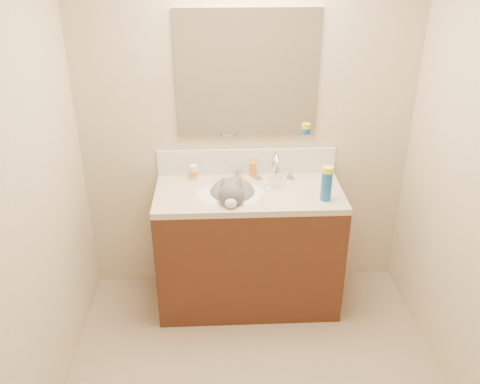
{
  "coord_description": "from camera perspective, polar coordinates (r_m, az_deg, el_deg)",
  "views": [
    {
      "loc": [
        -0.2,
        -1.91,
        2.32
      ],
      "look_at": [
        -0.06,
        0.92,
        0.88
      ],
      "focal_mm": 38.0,
      "sensor_mm": 36.0,
      "label": 1
    }
  ],
  "objects": [
    {
      "name": "faucet",
      "position": [
        3.34,
        3.97,
        2.55
      ],
      "size": [
        0.28,
        0.2,
        0.21
      ],
      "color": "silver",
      "rests_on": "counter_slab"
    },
    {
      "name": "mirror",
      "position": [
        3.25,
        0.82,
        13.02
      ],
      "size": [
        0.9,
        0.02,
        0.8
      ],
      "primitive_type": "cube",
      "color": "white",
      "rests_on": "room_shell"
    },
    {
      "name": "room_shell",
      "position": [
        2.09,
        2.86,
        3.43
      ],
      "size": [
        2.24,
        2.54,
        2.52
      ],
      "color": "#BCAC8B",
      "rests_on": "ground"
    },
    {
      "name": "amber_bottle",
      "position": [
        3.41,
        1.47,
        2.55
      ],
      "size": [
        0.05,
        0.05,
        0.1
      ],
      "primitive_type": "cylinder",
      "rotation": [
        0.0,
        0.0,
        0.26
      ],
      "color": "orange",
      "rests_on": "counter_slab"
    },
    {
      "name": "spray_can",
      "position": [
        3.14,
        9.67,
        0.65
      ],
      "size": [
        0.08,
        0.08,
        0.18
      ],
      "primitive_type": "cylinder",
      "rotation": [
        0.0,
        0.0,
        -0.14
      ],
      "color": "#16519F",
      "rests_on": "counter_slab"
    },
    {
      "name": "counter_slab",
      "position": [
        3.25,
        1.02,
        -0.21
      ],
      "size": [
        1.2,
        0.55,
        0.04
      ],
      "primitive_type": "cube",
      "color": "#C1B297",
      "rests_on": "vanity_cabinet"
    },
    {
      "name": "pill_label",
      "position": [
        3.39,
        -5.19,
        2.15
      ],
      "size": [
        0.08,
        0.08,
        0.04
      ],
      "primitive_type": "cylinder",
      "rotation": [
        0.0,
        0.0,
        0.4
      ],
      "color": "orange",
      "rests_on": "pill_bottle"
    },
    {
      "name": "backsplash",
      "position": [
        3.44,
        0.75,
        3.42
      ],
      "size": [
        1.2,
        0.02,
        0.18
      ],
      "primitive_type": "cube",
      "color": "silver",
      "rests_on": "counter_slab"
    },
    {
      "name": "silver_jar",
      "position": [
        3.41,
        -0.22,
        2.16
      ],
      "size": [
        0.06,
        0.06,
        0.06
      ],
      "primitive_type": "cylinder",
      "rotation": [
        0.0,
        0.0,
        -0.0
      ],
      "color": "#B7B7BC",
      "rests_on": "counter_slab"
    },
    {
      "name": "pill_bottle",
      "position": [
        3.39,
        -5.19,
        2.22
      ],
      "size": [
        0.07,
        0.07,
        0.1
      ],
      "primitive_type": "cylinder",
      "rotation": [
        0.0,
        0.0,
        0.4
      ],
      "color": "white",
      "rests_on": "counter_slab"
    },
    {
      "name": "spray_cap",
      "position": [
        3.09,
        9.82,
        2.45
      ],
      "size": [
        0.07,
        0.07,
        0.04
      ],
      "primitive_type": "cylinder",
      "rotation": [
        0.0,
        0.0,
        -0.14
      ],
      "color": "#CCE418",
      "rests_on": "spray_can"
    },
    {
      "name": "cat",
      "position": [
        3.22,
        -0.85,
        -0.54
      ],
      "size": [
        0.35,
        0.44,
        0.33
      ],
      "rotation": [
        0.0,
        0.0,
        -0.07
      ],
      "color": "#524F52",
      "rests_on": "basin"
    },
    {
      "name": "vanity_cabinet",
      "position": [
        3.46,
        0.96,
        -6.56
      ],
      "size": [
        1.2,
        0.55,
        0.82
      ],
      "primitive_type": "cube",
      "color": "#411F12",
      "rests_on": "ground"
    },
    {
      "name": "basin",
      "position": [
        3.24,
        -1.08,
        -1.28
      ],
      "size": [
        0.45,
        0.36,
        0.14
      ],
      "primitive_type": "ellipsoid",
      "color": "white",
      "rests_on": "vanity_cabinet"
    },
    {
      "name": "toothbrush_head",
      "position": [
        3.29,
        3.0,
        0.68
      ],
      "size": [
        0.02,
        0.03,
        0.02
      ],
      "primitive_type": "cube",
      "rotation": [
        0.0,
        0.0,
        -0.01
      ],
      "color": "#698DDF",
      "rests_on": "counter_slab"
    },
    {
      "name": "toothbrush",
      "position": [
        3.29,
        3.0,
        0.63
      ],
      "size": [
        0.02,
        0.15,
        0.01
      ],
      "primitive_type": "cube",
      "rotation": [
        0.0,
        0.0,
        -0.01
      ],
      "color": "white",
      "rests_on": "counter_slab"
    }
  ]
}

